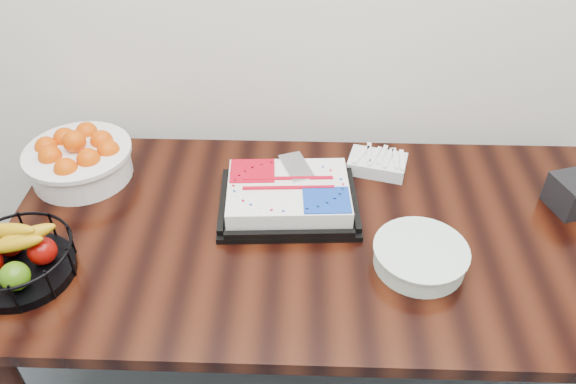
{
  "coord_description": "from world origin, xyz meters",
  "views": [
    {
      "loc": [
        -0.05,
        0.82,
        1.85
      ],
      "look_at": [
        -0.09,
        2.07,
        0.83
      ],
      "focal_mm": 35.0,
      "sensor_mm": 36.0,
      "label": 1
    }
  ],
  "objects_px": {
    "cake_tray": "(288,196)",
    "plate_stack": "(420,256)",
    "fruit_basket": "(18,258)",
    "table": "(316,251)",
    "tangerine_bowl": "(78,153)"
  },
  "relations": [
    {
      "from": "table",
      "to": "cake_tray",
      "type": "relative_size",
      "value": 4.22
    },
    {
      "from": "fruit_basket",
      "to": "tangerine_bowl",
      "type": "bearing_deg",
      "value": 87.16
    },
    {
      "from": "fruit_basket",
      "to": "plate_stack",
      "type": "relative_size",
      "value": 1.13
    },
    {
      "from": "cake_tray",
      "to": "plate_stack",
      "type": "height_order",
      "value": "cake_tray"
    },
    {
      "from": "tangerine_bowl",
      "to": "cake_tray",
      "type": "bearing_deg",
      "value": -11.04
    },
    {
      "from": "plate_stack",
      "to": "cake_tray",
      "type": "bearing_deg",
      "value": 147.32
    },
    {
      "from": "table",
      "to": "plate_stack",
      "type": "distance_m",
      "value": 0.32
    },
    {
      "from": "tangerine_bowl",
      "to": "fruit_basket",
      "type": "height_order",
      "value": "tangerine_bowl"
    },
    {
      "from": "table",
      "to": "fruit_basket",
      "type": "distance_m",
      "value": 0.81
    },
    {
      "from": "fruit_basket",
      "to": "plate_stack",
      "type": "height_order",
      "value": "fruit_basket"
    },
    {
      "from": "plate_stack",
      "to": "fruit_basket",
      "type": "bearing_deg",
      "value": -176.14
    },
    {
      "from": "table",
      "to": "fruit_basket",
      "type": "height_order",
      "value": "fruit_basket"
    },
    {
      "from": "cake_tray",
      "to": "plate_stack",
      "type": "relative_size",
      "value": 1.69
    },
    {
      "from": "cake_tray",
      "to": "plate_stack",
      "type": "xyz_separation_m",
      "value": [
        0.36,
        -0.23,
        -0.01
      ]
    },
    {
      "from": "table",
      "to": "tangerine_bowl",
      "type": "bearing_deg",
      "value": 162.95
    }
  ]
}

